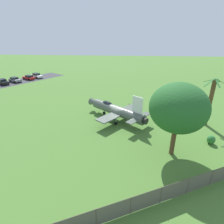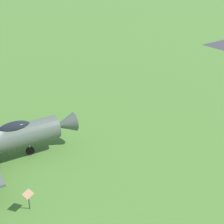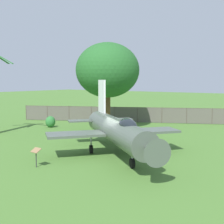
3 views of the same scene
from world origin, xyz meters
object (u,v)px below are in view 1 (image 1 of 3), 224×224
at_px(shade_tree, 178,108).
at_px(shrub_near_fence, 211,140).
at_px(parked_car_red, 29,77).
at_px(palm_tree, 210,103).
at_px(parked_car_white, 37,75).
at_px(display_jet, 116,110).
at_px(parked_car_gray, 15,80).
at_px(info_plaque, 130,105).
at_px(parked_car_black, 3,82).

xyz_separation_m(shade_tree, shrub_near_fence, (-2.65, 5.73, -5.46)).
relative_size(shrub_near_fence, parked_car_red, 0.27).
distance_m(palm_tree, parked_car_white, 52.99).
height_order(display_jet, shade_tree, shade_tree).
bearing_deg(shade_tree, display_jet, -140.12).
xyz_separation_m(shrub_near_fence, parked_car_red, (-33.35, -43.36, 0.12)).
xyz_separation_m(display_jet, palm_tree, (0.67, 14.68, 2.05)).
bearing_deg(shrub_near_fence, parked_car_white, -130.66).
height_order(display_jet, parked_car_gray, display_jet).
bearing_deg(shade_tree, parked_car_white, -136.89).
relative_size(display_jet, parked_car_gray, 2.42).
distance_m(info_plaque, parked_car_white, 39.81).
distance_m(display_jet, palm_tree, 14.84).
xyz_separation_m(shade_tree, palm_tree, (-8.33, 7.16, -2.27)).
distance_m(display_jet, info_plaque, 5.53).
bearing_deg(palm_tree, display_jet, -92.60).
relative_size(shade_tree, parked_car_white, 1.87).
distance_m(shrub_near_fence, parked_car_black, 54.73).
xyz_separation_m(parked_car_white, parked_car_gray, (6.23, -3.92, -0.02)).
distance_m(info_plaque, parked_car_black, 40.10).
xyz_separation_m(display_jet, parked_car_gray, (-23.43, -32.58, -0.99)).
bearing_deg(shrub_near_fence, info_plaque, -136.17).
bearing_deg(parked_car_red, palm_tree, 176.68).
bearing_deg(palm_tree, info_plaque, -114.38).
bearing_deg(parked_car_black, parked_car_gray, 93.44).
height_order(palm_tree, shrub_near_fence, palm_tree).
bearing_deg(parked_car_black, parked_car_red, 92.19).
relative_size(palm_tree, shrub_near_fence, 6.24).
bearing_deg(shade_tree, shrub_near_fence, 114.85).
height_order(shrub_near_fence, parked_car_black, parked_car_black).
bearing_deg(palm_tree, shrub_near_fence, -14.17).
relative_size(shade_tree, parked_car_gray, 1.92).
relative_size(parked_car_red, parked_car_gray, 0.99).
height_order(palm_tree, parked_car_white, palm_tree).
bearing_deg(info_plaque, parked_car_red, -124.19).
height_order(display_jet, palm_tree, palm_tree).
xyz_separation_m(shade_tree, info_plaque, (-13.86, -5.04, -5.22)).
relative_size(display_jet, shade_tree, 1.26).
distance_m(parked_car_gray, parked_car_black, 3.48).
relative_size(parked_car_white, parked_car_black, 1.09).
xyz_separation_m(shade_tree, parked_car_red, (-36.00, -37.63, -5.34)).
height_order(parked_car_red, parked_car_black, parked_car_black).
bearing_deg(info_plaque, shade_tree, 19.97).
height_order(shrub_near_fence, parked_car_red, parked_car_red).
bearing_deg(shrub_near_fence, parked_car_red, -127.57).
xyz_separation_m(palm_tree, parked_car_gray, (-24.09, -47.26, -3.04)).
height_order(info_plaque, parked_car_black, parked_car_black).
bearing_deg(shade_tree, parked_car_red, -133.73).
relative_size(parked_car_gray, parked_car_black, 1.06).
bearing_deg(palm_tree, parked_car_black, -113.30).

